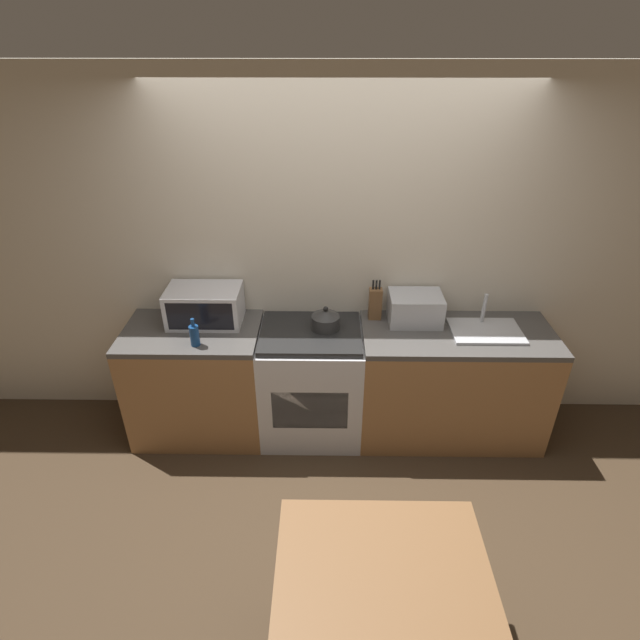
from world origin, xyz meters
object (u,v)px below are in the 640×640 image
Objects in this scene: bottle at (194,335)px; toaster_oven at (415,309)px; dining_table at (382,588)px; microwave at (205,306)px; stove_range at (311,382)px; kettle at (326,319)px.

toaster_oven reaches higher than bottle.
dining_table is at bearing -53.66° from bottle.
microwave is 0.32m from bottle.
microwave reaches higher than toaster_oven.
stove_range is 0.95m from toaster_oven.
kettle reaches higher than stove_range.
bottle is at bearing 126.34° from dining_table.
bottle reaches higher than stove_range.
bottle reaches higher than kettle.
toaster_oven is at bearing 11.15° from stove_range.
toaster_oven reaches higher than kettle.
bottle is at bearing -165.13° from kettle.
stove_range is 4.46× the size of kettle.
microwave is at bearing -179.12° from toaster_oven.
dining_table is (0.26, -1.78, -0.31)m from kettle.
toaster_oven is (0.75, 0.15, 0.56)m from stove_range.
dining_table is at bearing -81.81° from kettle.
toaster_oven is (1.53, 0.34, 0.03)m from bottle.
stove_range is 4.42× the size of bottle.
stove_range is 2.38× the size of toaster_oven.
kettle is at bearing -171.05° from toaster_oven.
stove_range is 1.71× the size of microwave.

